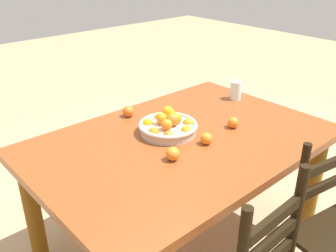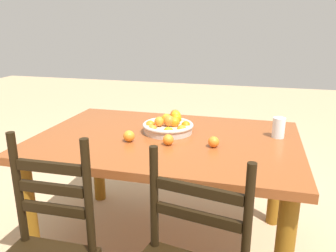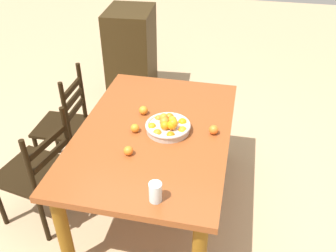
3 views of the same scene
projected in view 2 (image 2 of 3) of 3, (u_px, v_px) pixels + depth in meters
ground_plane at (166, 243)px, 2.23m from camera, size 12.00×12.00×0.00m
dining_table at (166, 154)px, 2.04m from camera, size 1.54×1.05×0.73m
fruit_bowl at (168, 126)px, 2.09m from camera, size 0.32×0.32×0.13m
orange_loose_0 at (129, 136)px, 1.93m from camera, size 0.07×0.07×0.07m
orange_loose_1 at (168, 140)px, 1.88m from camera, size 0.06×0.06×0.06m
orange_loose_2 at (214, 142)px, 1.84m from camera, size 0.06×0.06×0.06m
orange_loose_3 at (175, 114)px, 2.39m from camera, size 0.07×0.07×0.07m
drinking_glass at (279, 128)px, 1.99m from camera, size 0.07×0.07×0.12m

